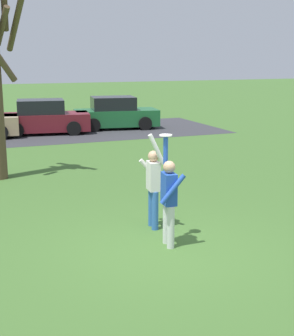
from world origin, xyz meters
The scene contains 7 objects.
ground_plane centered at (0.00, 0.00, 0.00)m, with size 120.00×120.00×0.00m, color #426B2D.
person_catcher centered at (0.17, 0.10, 0.98)m, with size 0.49×0.56×2.08m.
person_defender centered at (0.28, 1.13, 0.98)m, with size 0.49×0.58×2.04m.
frisbee_disc centered at (0.19, 0.33, 2.09)m, with size 0.24×0.24×0.02m, color white.
parked_car_maroon centered at (0.47, 14.98, 0.73)m, with size 4.32×2.49×1.59m.
parked_car_green centered at (4.12, 15.34, 0.73)m, with size 4.32×2.49×1.59m.
parking_strip centered at (-1.15, 14.97, 0.00)m, with size 20.33×6.40×0.01m, color #38383D.
Camera 1 is at (-3.45, -7.84, 3.51)m, focal length 51.97 mm.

